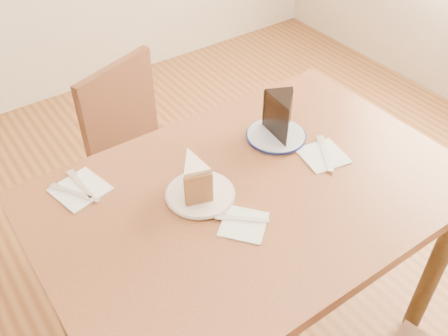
{
  "coord_description": "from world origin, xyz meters",
  "views": [
    {
      "loc": [
        -0.66,
        -0.79,
        1.72
      ],
      "look_at": [
        -0.05,
        0.07,
        0.8
      ],
      "focal_mm": 40.0,
      "sensor_mm": 36.0,
      "label": 1
    }
  ],
  "objects_px": {
    "chair_far": "(151,162)",
    "carrot_cake": "(193,176)",
    "chocolate_cake": "(282,119)",
    "table": "(252,213)",
    "plate_cream": "(200,194)",
    "plate_navy": "(276,136)"
  },
  "relations": [
    {
      "from": "plate_cream",
      "to": "plate_navy",
      "type": "distance_m",
      "value": 0.35
    },
    {
      "from": "chocolate_cake",
      "to": "table",
      "type": "bearing_deg",
      "value": 57.77
    },
    {
      "from": "chair_far",
      "to": "plate_navy",
      "type": "height_order",
      "value": "chair_far"
    },
    {
      "from": "chair_far",
      "to": "plate_cream",
      "type": "xyz_separation_m",
      "value": [
        -0.1,
        -0.51,
        0.28
      ]
    },
    {
      "from": "plate_cream",
      "to": "carrot_cake",
      "type": "bearing_deg",
      "value": 104.47
    },
    {
      "from": "table",
      "to": "chocolate_cake",
      "type": "distance_m",
      "value": 0.31
    },
    {
      "from": "table",
      "to": "chair_far",
      "type": "bearing_deg",
      "value": 93.91
    },
    {
      "from": "chair_far",
      "to": "chocolate_cake",
      "type": "xyz_separation_m",
      "value": [
        0.25,
        -0.44,
        0.35
      ]
    },
    {
      "from": "plate_navy",
      "to": "chair_far",
      "type": "bearing_deg",
      "value": 119.9
    },
    {
      "from": "chair_far",
      "to": "plate_navy",
      "type": "distance_m",
      "value": 0.57
    },
    {
      "from": "carrot_cake",
      "to": "table",
      "type": "bearing_deg",
      "value": -13.61
    },
    {
      "from": "table",
      "to": "chair_far",
      "type": "distance_m",
      "value": 0.6
    },
    {
      "from": "chair_far",
      "to": "carrot_cake",
      "type": "bearing_deg",
      "value": 58.34
    },
    {
      "from": "table",
      "to": "chair_far",
      "type": "height_order",
      "value": "chair_far"
    },
    {
      "from": "table",
      "to": "plate_cream",
      "type": "xyz_separation_m",
      "value": [
        -0.14,
        0.06,
        0.1
      ]
    },
    {
      "from": "table",
      "to": "plate_navy",
      "type": "relative_size",
      "value": 6.58
    },
    {
      "from": "plate_cream",
      "to": "chocolate_cake",
      "type": "bearing_deg",
      "value": 11.57
    },
    {
      "from": "plate_cream",
      "to": "plate_navy",
      "type": "height_order",
      "value": "same"
    },
    {
      "from": "plate_navy",
      "to": "carrot_cake",
      "type": "bearing_deg",
      "value": -169.95
    },
    {
      "from": "table",
      "to": "plate_navy",
      "type": "distance_m",
      "value": 0.27
    },
    {
      "from": "chair_far",
      "to": "carrot_cake",
      "type": "relative_size",
      "value": 8.16
    },
    {
      "from": "chair_far",
      "to": "chocolate_cake",
      "type": "distance_m",
      "value": 0.62
    }
  ]
}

